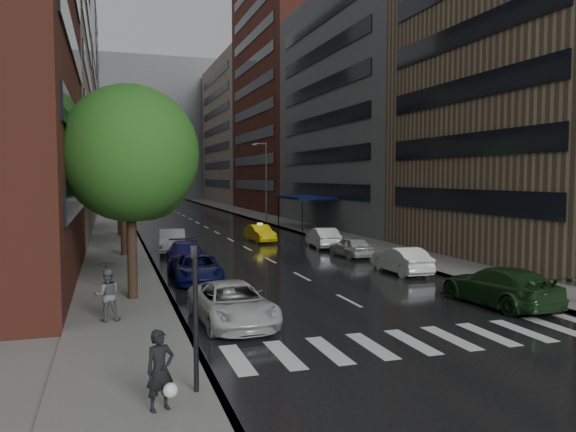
{
  "coord_description": "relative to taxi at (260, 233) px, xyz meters",
  "views": [
    {
      "loc": [
        -9.46,
        -17.25,
        5.17
      ],
      "look_at": [
        0.0,
        12.35,
        3.0
      ],
      "focal_mm": 35.0,
      "sensor_mm": 36.0,
      "label": 1
    }
  ],
  "objects": [
    {
      "name": "ground",
      "position": [
        -1.96,
        -25.85,
        -0.68
      ],
      "size": [
        220.0,
        220.0,
        0.0
      ],
      "primitive_type": "plane",
      "color": "gray",
      "rests_on": "ground"
    },
    {
      "name": "road",
      "position": [
        -1.96,
        24.15,
        -0.67
      ],
      "size": [
        14.0,
        140.0,
        0.01
      ],
      "primitive_type": "cube",
      "color": "black",
      "rests_on": "ground"
    },
    {
      "name": "sidewalk_left",
      "position": [
        -10.96,
        24.15,
        -0.6
      ],
      "size": [
        4.0,
        140.0,
        0.15
      ],
      "primitive_type": "cube",
      "color": "gray",
      "rests_on": "ground"
    },
    {
      "name": "sidewalk_right",
      "position": [
        7.04,
        24.15,
        -0.6
      ],
      "size": [
        4.0,
        140.0,
        0.15
      ],
      "primitive_type": "cube",
      "color": "gray",
      "rests_on": "ground"
    },
    {
      "name": "crosswalk",
      "position": [
        -1.76,
        -27.85,
        -0.67
      ],
      "size": [
        13.15,
        2.8,
        0.01
      ],
      "color": "silver",
      "rests_on": "ground"
    },
    {
      "name": "buildings_left",
      "position": [
        -16.96,
        32.94,
        15.31
      ],
      "size": [
        8.0,
        108.0,
        38.0
      ],
      "color": "maroon",
      "rests_on": "ground"
    },
    {
      "name": "buildings_right",
      "position": [
        13.04,
        30.85,
        14.36
      ],
      "size": [
        8.05,
        109.1,
        36.0
      ],
      "color": "#937A5B",
      "rests_on": "ground"
    },
    {
      "name": "building_far",
      "position": [
        -1.96,
        92.15,
        15.32
      ],
      "size": [
        40.0,
        14.0,
        32.0
      ],
      "primitive_type": "cube",
      "color": "slate",
      "rests_on": "ground"
    },
    {
      "name": "tree_near",
      "position": [
        -10.56,
        -19.24,
        5.43
      ],
      "size": [
        5.6,
        5.6,
        8.92
      ],
      "color": "#382619",
      "rests_on": "ground"
    },
    {
      "name": "tree_mid",
      "position": [
        -10.56,
        -5.77,
        6.54
      ],
      "size": [
        6.61,
        6.61,
        10.53
      ],
      "color": "#382619",
      "rests_on": "ground"
    },
    {
      "name": "tree_far",
      "position": [
        -10.56,
        7.36,
        5.43
      ],
      "size": [
        5.6,
        5.6,
        8.93
      ],
      "color": "#382619",
      "rests_on": "ground"
    },
    {
      "name": "taxi",
      "position": [
        0.0,
        0.0,
        0.0
      ],
      "size": [
        1.77,
        4.22,
        1.36
      ],
      "primitive_type": "imported",
      "rotation": [
        0.0,
        0.0,
        0.08
      ],
      "color": "#DBBA0B",
      "rests_on": "ground"
    },
    {
      "name": "parked_cars_left",
      "position": [
        -7.36,
        -14.58,
        0.06
      ],
      "size": [
        2.65,
        24.69,
        1.6
      ],
      "color": "silver",
      "rests_on": "ground"
    },
    {
      "name": "parked_cars_right",
      "position": [
        3.44,
        -16.09,
        0.07
      ],
      "size": [
        2.64,
        24.62,
        1.58
      ],
      "color": "#1C3A1A",
      "rests_on": "ground"
    },
    {
      "name": "ped_bag_walker",
      "position": [
        -10.44,
        -31.05,
        0.32
      ],
      "size": [
        0.75,
        0.62,
        1.76
      ],
      "color": "black",
      "rests_on": "sidewalk_left"
    },
    {
      "name": "ped_black_umbrella",
      "position": [
        -11.55,
        -22.82,
        0.7
      ],
      "size": [
        0.96,
        0.98,
        2.09
      ],
      "color": "#57575D",
      "rests_on": "sidewalk_left"
    },
    {
      "name": "traffic_light",
      "position": [
        -9.56,
        -30.23,
        1.55
      ],
      "size": [
        0.18,
        0.15,
        3.45
      ],
      "color": "black",
      "rests_on": "sidewalk_left"
    },
    {
      "name": "street_lamp_left",
      "position": [
        -9.68,
        4.15,
        4.21
      ],
      "size": [
        1.74,
        0.22,
        9.0
      ],
      "color": "gray",
      "rests_on": "sidewalk_left"
    },
    {
      "name": "street_lamp_right",
      "position": [
        5.76,
        19.15,
        4.21
      ],
      "size": [
        1.74,
        0.22,
        9.0
      ],
      "color": "gray",
      "rests_on": "sidewalk_right"
    },
    {
      "name": "awning",
      "position": [
        7.02,
        9.15,
        2.46
      ],
      "size": [
        4.0,
        8.0,
        3.12
      ],
      "color": "navy",
      "rests_on": "sidewalk_right"
    }
  ]
}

